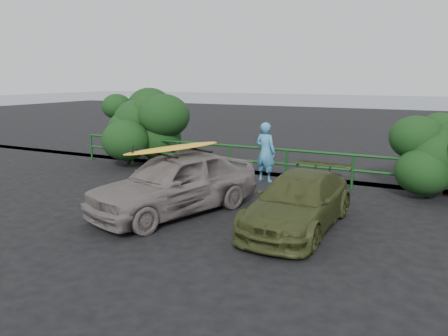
{
  "coord_description": "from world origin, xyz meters",
  "views": [
    {
      "loc": [
        5.21,
        -7.78,
        3.21
      ],
      "look_at": [
        0.71,
        1.2,
        1.12
      ],
      "focal_mm": 35.0,
      "sensor_mm": 36.0,
      "label": 1
    }
  ],
  "objects_px": {
    "man": "(266,152)",
    "olive_vehicle": "(299,202)",
    "guardrail": "(257,163)",
    "surfboard": "(174,148)",
    "sedan": "(175,183)"
  },
  "relations": [
    {
      "from": "sedan",
      "to": "man",
      "type": "height_order",
      "value": "man"
    },
    {
      "from": "man",
      "to": "surfboard",
      "type": "distance_m",
      "value": 4.11
    },
    {
      "from": "guardrail",
      "to": "sedan",
      "type": "distance_m",
      "value": 4.27
    },
    {
      "from": "guardrail",
      "to": "man",
      "type": "xyz_separation_m",
      "value": [
        0.39,
        -0.26,
        0.41
      ]
    },
    {
      "from": "sedan",
      "to": "guardrail",
      "type": "bearing_deg",
      "value": 103.92
    },
    {
      "from": "surfboard",
      "to": "olive_vehicle",
      "type": "bearing_deg",
      "value": 24.72
    },
    {
      "from": "man",
      "to": "surfboard",
      "type": "bearing_deg",
      "value": 91.64
    },
    {
      "from": "olive_vehicle",
      "to": "man",
      "type": "xyz_separation_m",
      "value": [
        -2.21,
        3.69,
        0.35
      ]
    },
    {
      "from": "guardrail",
      "to": "surfboard",
      "type": "height_order",
      "value": "surfboard"
    },
    {
      "from": "sedan",
      "to": "olive_vehicle",
      "type": "relative_size",
      "value": 1.1
    },
    {
      "from": "olive_vehicle",
      "to": "surfboard",
      "type": "height_order",
      "value": "surfboard"
    },
    {
      "from": "guardrail",
      "to": "surfboard",
      "type": "relative_size",
      "value": 5.09
    },
    {
      "from": "olive_vehicle",
      "to": "surfboard",
      "type": "distance_m",
      "value": 3.14
    },
    {
      "from": "man",
      "to": "olive_vehicle",
      "type": "bearing_deg",
      "value": 133.26
    },
    {
      "from": "guardrail",
      "to": "man",
      "type": "height_order",
      "value": "man"
    }
  ]
}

